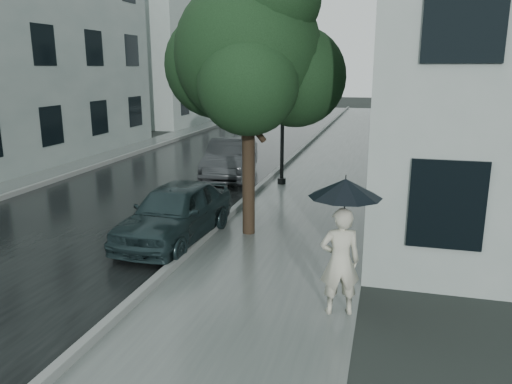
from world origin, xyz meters
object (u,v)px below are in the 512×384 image
(car_near, at_px, (175,212))
(car_far, at_px, (230,158))
(pedestrian, at_px, (340,261))
(lamp_post, at_px, (279,93))
(street_tree, at_px, (250,51))

(car_near, xyz_separation_m, car_far, (-0.82, 6.60, 0.02))
(pedestrian, relative_size, lamp_post, 0.33)
(street_tree, bearing_deg, lamp_post, 95.22)
(pedestrian, bearing_deg, lamp_post, -87.82)
(car_near, distance_m, car_far, 6.65)
(pedestrian, bearing_deg, street_tree, -71.91)
(pedestrian, height_order, street_tree, street_tree)
(car_far, bearing_deg, car_near, -90.66)
(pedestrian, relative_size, street_tree, 0.28)
(lamp_post, relative_size, car_far, 1.28)
(car_far, bearing_deg, lamp_post, -23.47)
(car_near, relative_size, car_far, 0.94)
(car_near, bearing_deg, lamp_post, 83.67)
(lamp_post, xyz_separation_m, car_near, (-1.00, -6.09, -2.33))
(street_tree, xyz_separation_m, car_far, (-2.29, 5.61, -3.45))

